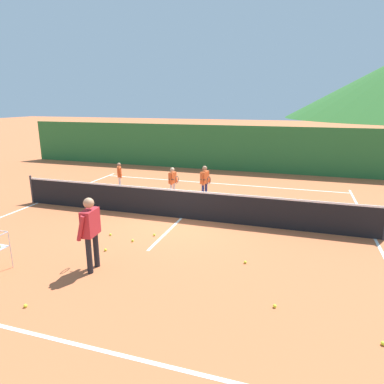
{
  "coord_description": "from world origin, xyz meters",
  "views": [
    {
      "loc": [
        3.53,
        -10.03,
        3.77
      ],
      "look_at": [
        0.58,
        -0.66,
        1.12
      ],
      "focal_mm": 31.82,
      "sensor_mm": 36.0,
      "label": 1
    }
  ],
  "objects_px": {
    "tennis_net": "(181,204)",
    "tennis_ball_7": "(383,343)",
    "student_2": "(205,180)",
    "tennis_ball_1": "(275,306)",
    "tennis_ball_9": "(245,262)",
    "student_1": "(173,180)",
    "tennis_ball_10": "(25,306)",
    "tennis_ball_5": "(133,241)",
    "tennis_ball_6": "(105,250)",
    "tennis_ball_2": "(154,235)",
    "tennis_ball_3": "(110,234)",
    "instructor": "(90,227)",
    "student_0": "(119,174)"
  },
  "relations": [
    {
      "from": "tennis_ball_1",
      "to": "tennis_ball_6",
      "type": "xyz_separation_m",
      "value": [
        -4.37,
        1.23,
        0.0
      ]
    },
    {
      "from": "tennis_ball_3",
      "to": "student_0",
      "type": "bearing_deg",
      "value": 116.0
    },
    {
      "from": "student_1",
      "to": "tennis_ball_9",
      "type": "bearing_deg",
      "value": -52.78
    },
    {
      "from": "student_0",
      "to": "student_2",
      "type": "distance_m",
      "value": 3.97
    },
    {
      "from": "tennis_net",
      "to": "tennis_ball_3",
      "type": "bearing_deg",
      "value": -125.74
    },
    {
      "from": "instructor",
      "to": "tennis_ball_5",
      "type": "bearing_deg",
      "value": 85.89
    },
    {
      "from": "tennis_ball_1",
      "to": "tennis_net",
      "type": "bearing_deg",
      "value": 128.31
    },
    {
      "from": "tennis_ball_10",
      "to": "tennis_net",
      "type": "bearing_deg",
      "value": 78.47
    },
    {
      "from": "student_1",
      "to": "tennis_ball_2",
      "type": "height_order",
      "value": "student_1"
    },
    {
      "from": "student_2",
      "to": "tennis_ball_10",
      "type": "xyz_separation_m",
      "value": [
        -1.31,
        -7.9,
        -0.78
      ]
    },
    {
      "from": "student_1",
      "to": "tennis_ball_3",
      "type": "relative_size",
      "value": 18.14
    },
    {
      "from": "tennis_ball_3",
      "to": "tennis_ball_9",
      "type": "relative_size",
      "value": 1.0
    },
    {
      "from": "tennis_ball_5",
      "to": "tennis_ball_9",
      "type": "height_order",
      "value": "same"
    },
    {
      "from": "tennis_ball_2",
      "to": "tennis_ball_6",
      "type": "xyz_separation_m",
      "value": [
        -0.8,
        -1.31,
        0.0
      ]
    },
    {
      "from": "tennis_net",
      "to": "instructor",
      "type": "relative_size",
      "value": 7.01
    },
    {
      "from": "tennis_ball_3",
      "to": "tennis_ball_2",
      "type": "bearing_deg",
      "value": 16.37
    },
    {
      "from": "tennis_ball_10",
      "to": "tennis_ball_3",
      "type": "bearing_deg",
      "value": 94.98
    },
    {
      "from": "tennis_net",
      "to": "student_0",
      "type": "relative_size",
      "value": 10.12
    },
    {
      "from": "tennis_ball_3",
      "to": "tennis_ball_9",
      "type": "xyz_separation_m",
      "value": [
        3.98,
        -0.56,
        0.0
      ]
    },
    {
      "from": "student_1",
      "to": "tennis_ball_10",
      "type": "bearing_deg",
      "value": -90.16
    },
    {
      "from": "student_0",
      "to": "tennis_ball_9",
      "type": "relative_size",
      "value": 17.51
    },
    {
      "from": "tennis_net",
      "to": "tennis_ball_7",
      "type": "bearing_deg",
      "value": -43.17
    },
    {
      "from": "student_1",
      "to": "tennis_ball_7",
      "type": "relative_size",
      "value": 18.14
    },
    {
      "from": "tennis_ball_6",
      "to": "tennis_ball_10",
      "type": "height_order",
      "value": "same"
    },
    {
      "from": "tennis_ball_7",
      "to": "tennis_ball_9",
      "type": "height_order",
      "value": "same"
    },
    {
      "from": "tennis_net",
      "to": "student_1",
      "type": "distance_m",
      "value": 2.49
    },
    {
      "from": "student_2",
      "to": "tennis_ball_9",
      "type": "height_order",
      "value": "student_2"
    },
    {
      "from": "student_2",
      "to": "tennis_ball_9",
      "type": "xyz_separation_m",
      "value": [
        2.35,
        -4.87,
        -0.78
      ]
    },
    {
      "from": "student_1",
      "to": "student_0",
      "type": "bearing_deg",
      "value": 169.08
    },
    {
      "from": "instructor",
      "to": "tennis_ball_1",
      "type": "bearing_deg",
      "value": -3.97
    },
    {
      "from": "tennis_ball_3",
      "to": "student_1",
      "type": "bearing_deg",
      "value": 85.48
    },
    {
      "from": "instructor",
      "to": "tennis_ball_5",
      "type": "height_order",
      "value": "instructor"
    },
    {
      "from": "instructor",
      "to": "tennis_net",
      "type": "bearing_deg",
      "value": 78.95
    },
    {
      "from": "student_2",
      "to": "tennis_ball_1",
      "type": "distance_m",
      "value": 7.27
    },
    {
      "from": "tennis_ball_5",
      "to": "tennis_ball_9",
      "type": "xyz_separation_m",
      "value": [
        3.17,
        -0.36,
        0.0
      ]
    },
    {
      "from": "tennis_ball_1",
      "to": "instructor",
      "type": "bearing_deg",
      "value": 176.03
    },
    {
      "from": "tennis_ball_1",
      "to": "tennis_ball_7",
      "type": "xyz_separation_m",
      "value": [
        1.72,
        -0.52,
        0.0
      ]
    },
    {
      "from": "student_1",
      "to": "tennis_ball_6",
      "type": "bearing_deg",
      "value": -89.06
    },
    {
      "from": "instructor",
      "to": "tennis_ball_10",
      "type": "bearing_deg",
      "value": -102.62
    },
    {
      "from": "instructor",
      "to": "tennis_ball_2",
      "type": "bearing_deg",
      "value": 76.91
    },
    {
      "from": "tennis_ball_3",
      "to": "tennis_net",
      "type": "bearing_deg",
      "value": 54.26
    },
    {
      "from": "tennis_ball_1",
      "to": "tennis_ball_2",
      "type": "distance_m",
      "value": 4.39
    },
    {
      "from": "student_0",
      "to": "tennis_ball_3",
      "type": "bearing_deg",
      "value": -64.0
    },
    {
      "from": "instructor",
      "to": "student_0",
      "type": "relative_size",
      "value": 1.44
    },
    {
      "from": "tennis_ball_10",
      "to": "student_1",
      "type": "bearing_deg",
      "value": 89.84
    },
    {
      "from": "student_2",
      "to": "tennis_ball_9",
      "type": "relative_size",
      "value": 19.98
    },
    {
      "from": "tennis_ball_5",
      "to": "tennis_ball_3",
      "type": "bearing_deg",
      "value": 165.97
    },
    {
      "from": "tennis_net",
      "to": "student_0",
      "type": "distance_m",
      "value": 4.66
    },
    {
      "from": "tennis_ball_1",
      "to": "tennis_ball_6",
      "type": "relative_size",
      "value": 1.0
    },
    {
      "from": "tennis_ball_2",
      "to": "tennis_ball_5",
      "type": "height_order",
      "value": "same"
    }
  ]
}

